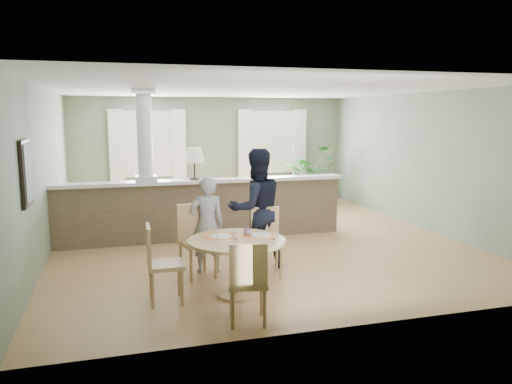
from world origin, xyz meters
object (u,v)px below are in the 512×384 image
object	(u,v)px
chair_far_boy	(195,237)
man_person	(256,209)
chair_far_man	(266,238)
chair_near	(248,279)
child_person	(207,225)
dining_table	(237,251)
houseplant	(309,174)
sofa	(176,204)
chair_side	(159,260)

from	to	relation	value
chair_far_boy	man_person	bearing A→B (deg)	-6.54
chair_far_man	chair_near	xyz separation A→B (m)	(-0.71, -1.65, -0.01)
chair_far_boy	child_person	size ratio (longest dim) A/B	0.73
dining_table	houseplant	bearing A→B (deg)	60.42
chair_far_man	child_person	distance (m)	0.87
dining_table	child_person	bearing A→B (deg)	99.91
dining_table	chair_far_boy	size ratio (longest dim) A/B	1.19
houseplant	chair_near	distance (m)	7.70
dining_table	chair_near	distance (m)	0.90
sofa	dining_table	size ratio (longest dim) A/B	2.63
man_person	child_person	bearing A→B (deg)	-4.68
man_person	sofa	bearing A→B (deg)	-82.70
sofa	chair_far_boy	xyz separation A→B (m)	(-0.12, -3.21, 0.10)
houseplant	child_person	bearing A→B (deg)	-126.01
chair_near	chair_side	xyz separation A→B (m)	(-0.85, 0.94, 0.01)
sofa	houseplant	xyz separation A→B (m)	(3.64, 1.79, 0.29)
child_person	chair_far_boy	bearing A→B (deg)	27.49
chair_far_boy	dining_table	bearing A→B (deg)	-83.54
sofa	chair_side	distance (m)	4.19
dining_table	chair_near	xyz separation A→B (m)	(-0.10, -0.89, -0.07)
chair_side	houseplant	bearing A→B (deg)	-34.70
sofa	chair_near	bearing A→B (deg)	-85.55
houseplant	child_person	world-z (taller)	houseplant
dining_table	man_person	world-z (taller)	man_person
sofa	chair_far_boy	size ratio (longest dim) A/B	3.13
chair_far_boy	chair_near	distance (m)	1.87
man_person	chair_far_boy	bearing A→B (deg)	0.64
houseplant	child_person	distance (m)	6.07
houseplant	chair_far_man	distance (m)	5.91
chair_far_man	chair_near	world-z (taller)	chair_far_man
child_person	man_person	size ratio (longest dim) A/B	0.79
dining_table	chair_far_man	size ratio (longest dim) A/B	1.27
sofa	child_person	xyz separation A→B (m)	(0.07, -3.12, 0.23)
chair_far_boy	chair_near	world-z (taller)	chair_far_boy
houseplant	man_person	bearing A→B (deg)	-120.09
chair_far_boy	chair_side	distance (m)	1.09
chair_far_man	chair_near	distance (m)	1.80
dining_table	chair_near	bearing A→B (deg)	-96.52
houseplant	dining_table	size ratio (longest dim) A/B	1.24
chair_far_boy	chair_near	bearing A→B (deg)	-96.45
houseplant	chair_far_boy	bearing A→B (deg)	-126.86
sofa	chair_near	world-z (taller)	chair_near
houseplant	dining_table	world-z (taller)	houseplant
dining_table	chair_near	world-z (taller)	chair_near
dining_table	chair_far_boy	world-z (taller)	chair_far_boy
houseplant	chair_near	size ratio (longest dim) A/B	1.61
chair_far_man	chair_side	xyz separation A→B (m)	(-1.56, -0.71, 0.00)
child_person	man_person	xyz separation A→B (m)	(0.74, 0.04, 0.19)
child_person	chair_far_man	bearing A→B (deg)	159.54
houseplant	chair_side	bearing A→B (deg)	-126.23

